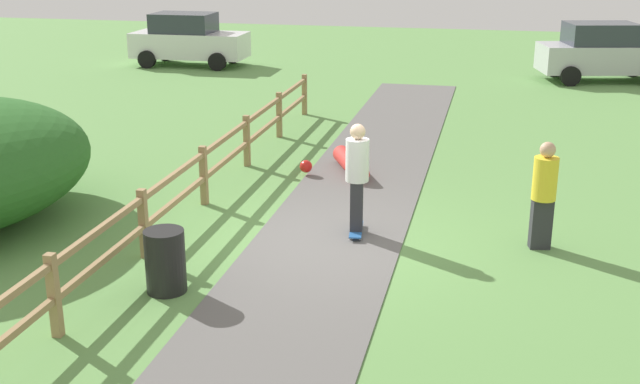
{
  "coord_description": "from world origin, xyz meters",
  "views": [
    {
      "loc": [
        2.52,
        -11.76,
        4.79
      ],
      "look_at": [
        -0.02,
        -0.52,
        1.0
      ],
      "focal_mm": 44.69,
      "sensor_mm": 36.0,
      "label": 1
    }
  ],
  "objects_px": {
    "trash_bin": "(165,261)",
    "parked_car_silver": "(603,52)",
    "skater_fallen": "(347,164)",
    "bystander_yellow": "(544,191)",
    "skater_riding": "(357,173)",
    "parked_car_white": "(188,40)"
  },
  "relations": [
    {
      "from": "trash_bin",
      "to": "skater_riding",
      "type": "bearing_deg",
      "value": 51.07
    },
    {
      "from": "skater_riding",
      "to": "parked_car_white",
      "type": "distance_m",
      "value": 18.23
    },
    {
      "from": "trash_bin",
      "to": "skater_riding",
      "type": "height_order",
      "value": "skater_riding"
    },
    {
      "from": "skater_fallen",
      "to": "bystander_yellow",
      "type": "relative_size",
      "value": 0.95
    },
    {
      "from": "bystander_yellow",
      "to": "parked_car_silver",
      "type": "distance_m",
      "value": 15.88
    },
    {
      "from": "skater_fallen",
      "to": "parked_car_white",
      "type": "xyz_separation_m",
      "value": [
        -8.35,
        12.34,
        0.76
      ]
    },
    {
      "from": "skater_fallen",
      "to": "parked_car_silver",
      "type": "bearing_deg",
      "value": 63.05
    },
    {
      "from": "trash_bin",
      "to": "skater_riding",
      "type": "xyz_separation_m",
      "value": [
        2.19,
        2.72,
        0.61
      ]
    },
    {
      "from": "skater_riding",
      "to": "parked_car_white",
      "type": "relative_size",
      "value": 0.44
    },
    {
      "from": "skater_fallen",
      "to": "bystander_yellow",
      "type": "bearing_deg",
      "value": -41.8
    },
    {
      "from": "parked_car_white",
      "to": "skater_fallen",
      "type": "bearing_deg",
      "value": -55.9
    },
    {
      "from": "parked_car_white",
      "to": "skater_riding",
      "type": "bearing_deg",
      "value": -59.83
    },
    {
      "from": "skater_riding",
      "to": "parked_car_silver",
      "type": "bearing_deg",
      "value": 70.89
    },
    {
      "from": "bystander_yellow",
      "to": "skater_fallen",
      "type": "bearing_deg",
      "value": 138.2
    },
    {
      "from": "skater_riding",
      "to": "parked_car_silver",
      "type": "relative_size",
      "value": 0.42
    },
    {
      "from": "skater_fallen",
      "to": "bystander_yellow",
      "type": "xyz_separation_m",
      "value": [
        3.75,
        -3.35,
        0.76
      ]
    },
    {
      "from": "bystander_yellow",
      "to": "parked_car_silver",
      "type": "bearing_deg",
      "value": 80.86
    },
    {
      "from": "trash_bin",
      "to": "skater_riding",
      "type": "relative_size",
      "value": 0.48
    },
    {
      "from": "trash_bin",
      "to": "parked_car_white",
      "type": "xyz_separation_m",
      "value": [
        -6.97,
        18.48,
        0.51
      ]
    },
    {
      "from": "trash_bin",
      "to": "bystander_yellow",
      "type": "height_order",
      "value": "bystander_yellow"
    },
    {
      "from": "trash_bin",
      "to": "parked_car_silver",
      "type": "relative_size",
      "value": 0.2
    },
    {
      "from": "parked_car_white",
      "to": "trash_bin",
      "type": "bearing_deg",
      "value": -69.33
    }
  ]
}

